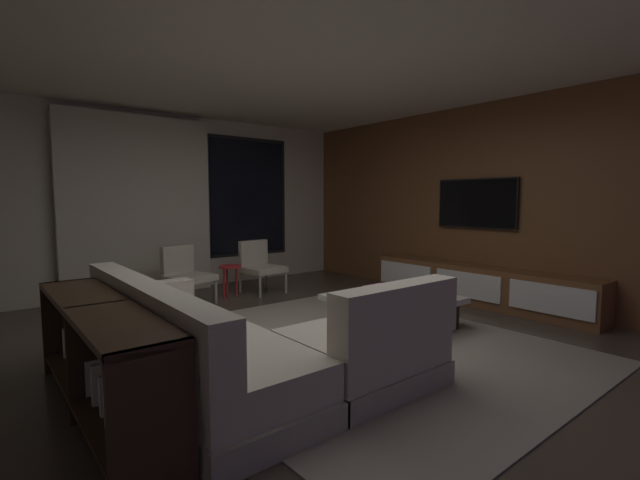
# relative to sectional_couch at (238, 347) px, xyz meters

# --- Properties ---
(floor) EXTENTS (9.20, 9.20, 0.00)m
(floor) POSITION_rel_sectional_couch_xyz_m (0.96, 0.19, -0.29)
(floor) COLOR #473D33
(back_wall_with_window) EXTENTS (6.60, 0.30, 2.70)m
(back_wall_with_window) POSITION_rel_sectional_couch_xyz_m (0.90, 3.80, 1.05)
(back_wall_with_window) COLOR beige
(back_wall_with_window) RESTS_ON floor
(media_wall) EXTENTS (0.12, 7.80, 2.70)m
(media_wall) POSITION_rel_sectional_couch_xyz_m (4.02, 0.19, 1.06)
(media_wall) COLOR brown
(media_wall) RESTS_ON floor
(ceiling) EXTENTS (8.20, 8.20, 0.00)m
(ceiling) POSITION_rel_sectional_couch_xyz_m (0.96, 0.19, 2.41)
(ceiling) COLOR beige
(area_rug) EXTENTS (3.20, 3.80, 0.01)m
(area_rug) POSITION_rel_sectional_couch_xyz_m (1.31, 0.09, -0.28)
(area_rug) COLOR gray
(area_rug) RESTS_ON floor
(sectional_couch) EXTENTS (1.98, 2.50, 0.82)m
(sectional_couch) POSITION_rel_sectional_couch_xyz_m (0.00, 0.00, 0.00)
(sectional_couch) COLOR #B1A997
(sectional_couch) RESTS_ON floor
(coffee_table) EXTENTS (1.16, 1.16, 0.36)m
(coffee_table) POSITION_rel_sectional_couch_xyz_m (2.01, 0.25, -0.10)
(coffee_table) COLOR #312115
(coffee_table) RESTS_ON floor
(book_stack_on_coffee_table) EXTENTS (0.31, 0.18, 0.10)m
(book_stack_on_coffee_table) POSITION_rel_sectional_couch_xyz_m (1.92, 0.39, 0.12)
(book_stack_on_coffee_table) COLOR #CED156
(book_stack_on_coffee_table) RESTS_ON coffee_table
(accent_chair_near_window) EXTENTS (0.59, 0.61, 0.78)m
(accent_chair_near_window) POSITION_rel_sectional_couch_xyz_m (1.87, 2.78, 0.14)
(accent_chair_near_window) COLOR #B2ADA0
(accent_chair_near_window) RESTS_ON floor
(accent_chair_by_curtain) EXTENTS (0.67, 0.68, 0.78)m
(accent_chair_by_curtain) POSITION_rel_sectional_couch_xyz_m (0.71, 2.78, 0.14)
(accent_chair_by_curtain) COLOR #B2ADA0
(accent_chair_by_curtain) RESTS_ON floor
(side_stool) EXTENTS (0.32, 0.32, 0.46)m
(side_stool) POSITION_rel_sectional_couch_xyz_m (1.36, 2.75, 0.08)
(side_stool) COLOR red
(side_stool) RESTS_ON floor
(media_console) EXTENTS (0.46, 3.10, 0.52)m
(media_console) POSITION_rel_sectional_couch_xyz_m (3.73, 0.24, -0.04)
(media_console) COLOR brown
(media_console) RESTS_ON floor
(mounted_tv) EXTENTS (0.05, 1.17, 0.68)m
(mounted_tv) POSITION_rel_sectional_couch_xyz_m (3.91, 0.44, 1.06)
(mounted_tv) COLOR black
(console_table_behind_couch) EXTENTS (0.40, 2.10, 0.74)m
(console_table_behind_couch) POSITION_rel_sectional_couch_xyz_m (-0.91, 0.13, 0.12)
(console_table_behind_couch) COLOR #312115
(console_table_behind_couch) RESTS_ON floor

